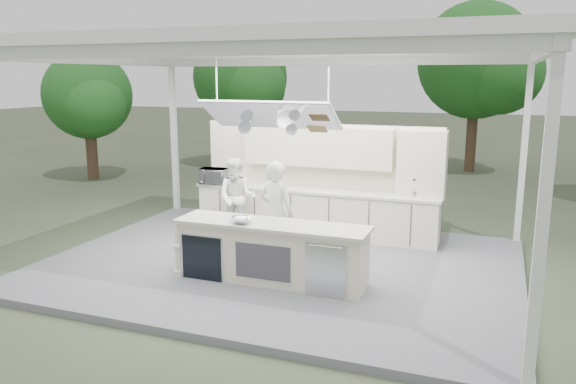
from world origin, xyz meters
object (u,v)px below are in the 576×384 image
at_px(head_chef, 276,213).
at_px(sous_chef, 237,198).
at_px(demo_island, 270,252).
at_px(back_counter, 315,212).

height_order(head_chef, sous_chef, head_chef).
bearing_deg(sous_chef, head_chef, -58.81).
xyz_separation_m(demo_island, sous_chef, (-1.59, 2.09, 0.33)).
bearing_deg(back_counter, head_chef, -90.82).
relative_size(head_chef, sous_chef, 1.13).
xyz_separation_m(demo_island, back_counter, (-0.18, 2.81, 0.00)).
relative_size(back_counter, sous_chef, 3.16).
bearing_deg(demo_island, sous_chef, 127.22).
height_order(back_counter, head_chef, head_chef).
relative_size(demo_island, sous_chef, 1.93).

